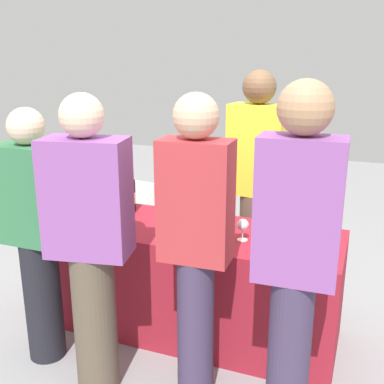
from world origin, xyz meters
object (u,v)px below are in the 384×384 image
guest_0 (36,231)px  guest_1 (90,241)px  wine_bottle_2 (224,212)px  wine_glass_1 (217,222)px  wine_bottle_1 (193,209)px  server_pouring (256,182)px  wine_bottle_4 (308,218)px  guest_3 (295,257)px  menu_board (149,223)px  wine_glass_3 (283,233)px  ice_bucket (283,227)px  guest_2 (196,241)px  wine_glass_2 (243,226)px  wine_bottle_0 (130,195)px  wine_glass_0 (189,216)px  wine_bottle_3 (286,216)px

guest_0 → guest_1: guest_1 is taller
wine_bottle_2 → wine_glass_1: bearing=-87.9°
wine_bottle_1 → server_pouring: 0.56m
wine_bottle_2 → wine_bottle_4: wine_bottle_4 is taller
server_pouring → guest_3: size_ratio=0.99×
wine_glass_1 → menu_board: wine_glass_1 is taller
menu_board → server_pouring: bearing=-9.0°
wine_bottle_4 → wine_glass_3: wine_bottle_4 is taller
menu_board → guest_3: bearing=-36.6°
wine_glass_1 → guest_3: guest_3 is taller
wine_bottle_2 → guest_3: guest_3 is taller
ice_bucket → guest_2: 0.69m
wine_glass_2 → wine_bottle_1: bearing=158.2°
wine_glass_2 → guest_1: bearing=-134.5°
wine_bottle_4 → wine_glass_3: bearing=-108.6°
guest_1 → menu_board: bearing=95.0°
guest_2 → wine_bottle_2: bearing=92.8°
guest_2 → guest_3: size_ratio=0.96×
guest_0 → wine_bottle_4: bearing=26.6°
wine_bottle_0 → wine_bottle_4: (1.26, -0.02, -0.00)m
wine_glass_3 → guest_1: (-0.91, -0.59, 0.04)m
wine_glass_3 → wine_bottle_1: bearing=160.6°
wine_bottle_1 → server_pouring: size_ratio=0.18×
wine_glass_0 → wine_glass_2: bearing=-2.8°
wine_glass_2 → wine_glass_3: size_ratio=0.91×
wine_bottle_2 → wine_glass_1: 0.16m
wine_bottle_3 → wine_glass_2: bearing=-133.5°
wine_bottle_1 → wine_glass_1: 0.26m
wine_bottle_3 → guest_0: guest_0 is taller
wine_glass_3 → ice_bucket: bearing=101.4°
wine_bottle_2 → guest_0: (-0.94, -0.70, -0.01)m
wine_bottle_4 → ice_bucket: wine_bottle_4 is taller
guest_2 → guest_3: bearing=-15.4°
wine_bottle_3 → wine_glass_0: 0.62m
wine_bottle_3 → server_pouring: (-0.30, 0.38, 0.10)m
wine_bottle_0 → guest_1: (0.25, -0.90, 0.03)m
wine_bottle_1 → wine_glass_2: size_ratio=2.24×
wine_bottle_3 → guest_3: bearing=-77.5°
ice_bucket → wine_bottle_4: bearing=49.5°
wine_glass_1 → guest_1: bearing=-125.9°
wine_glass_0 → wine_bottle_2: bearing=37.6°
guest_2 → menu_board: (-1.03, 1.51, -0.55)m
wine_bottle_1 → wine_bottle_3: size_ratio=1.00×
wine_bottle_2 → wine_glass_2: wine_bottle_2 is taller
wine_bottle_4 → guest_0: guest_0 is taller
wine_glass_1 → wine_glass_3: 0.43m
wine_glass_2 → ice_bucket: 0.24m
wine_bottle_2 → wine_glass_0: 0.24m
wine_glass_3 → guest_0: (-1.37, -0.46, -0.01)m
wine_bottle_4 → wine_bottle_2: bearing=-174.5°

